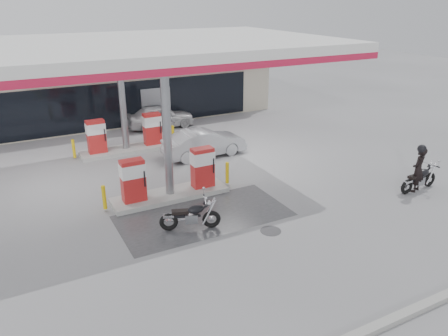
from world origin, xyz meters
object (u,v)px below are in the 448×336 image
at_px(pump_island_far, 126,138).
at_px(attendant, 167,121).
at_px(parked_motorcycle, 191,216).
at_px(parked_car_left, 18,122).
at_px(biker_main, 418,170).
at_px(hatchback_silver, 204,143).
at_px(pump_island_near, 169,180).
at_px(sedan_white, 160,116).
at_px(main_motorcycle, 419,179).

bearing_deg(pump_island_far, attendant, 21.15).
height_order(parked_motorcycle, parked_car_left, parked_car_left).
xyz_separation_m(biker_main, parked_car_left, (-13.35, 16.01, -0.32)).
bearing_deg(parked_motorcycle, pump_island_far, 107.95).
xyz_separation_m(pump_island_far, hatchback_silver, (3.17, -2.40, -0.05)).
bearing_deg(biker_main, hatchback_silver, -74.04).
xyz_separation_m(pump_island_near, sedan_white, (2.97, 9.20, -0.05)).
height_order(main_motorcycle, hatchback_silver, hatchback_silver).
bearing_deg(hatchback_silver, pump_island_far, 51.75).
xyz_separation_m(pump_island_near, parked_motorcycle, (-0.26, -2.64, -0.25)).
bearing_deg(sedan_white, attendant, 172.97).
height_order(biker_main, attendant, attendant).
bearing_deg(pump_island_far, pump_island_near, -90.00).
distance_m(pump_island_near, hatchback_silver, 4.80).
relative_size(hatchback_silver, parked_car_left, 0.98).
height_order(pump_island_far, sedan_white, pump_island_far).
xyz_separation_m(pump_island_far, sedan_white, (2.97, 3.20, -0.05)).
relative_size(pump_island_near, parked_car_left, 1.25).
height_order(pump_island_far, parked_motorcycle, pump_island_far).
bearing_deg(pump_island_near, hatchback_silver, 48.62).
bearing_deg(biker_main, parked_car_left, -70.95).
distance_m(biker_main, sedan_white, 14.46).
relative_size(pump_island_near, pump_island_far, 1.00).
bearing_deg(biker_main, attendant, -81.13).
relative_size(sedan_white, hatchback_silver, 0.97).
distance_m(biker_main, parked_motorcycle, 9.23).
relative_size(sedan_white, parked_car_left, 0.95).
xyz_separation_m(pump_island_far, main_motorcycle, (9.04, -9.99, -0.25)).
relative_size(pump_island_far, attendant, 2.55).
distance_m(biker_main, hatchback_silver, 9.50).
relative_size(sedan_white, attendant, 1.93).
bearing_deg(biker_main, pump_island_near, -45.15).
distance_m(pump_island_near, main_motorcycle, 9.89).
xyz_separation_m(sedan_white, attendant, (-0.39, -2.20, 0.35)).
xyz_separation_m(attendant, parked_car_left, (-7.09, 5.00, -0.41)).
distance_m(main_motorcycle, sedan_white, 14.52).
height_order(pump_island_near, main_motorcycle, pump_island_near).
distance_m(attendant, parked_car_left, 8.68).
relative_size(parked_motorcycle, sedan_white, 0.51).
xyz_separation_m(parked_motorcycle, parked_car_left, (-4.24, 14.64, 0.13)).
bearing_deg(attendant, pump_island_far, 116.54).
relative_size(biker_main, parked_car_left, 0.44).
distance_m(pump_island_near, parked_motorcycle, 2.66).
xyz_separation_m(biker_main, sedan_white, (-5.88, 13.21, -0.25)).
xyz_separation_m(pump_island_near, pump_island_far, (0.00, 6.00, 0.00)).
xyz_separation_m(main_motorcycle, sedan_white, (-6.07, 13.19, 0.20)).
bearing_deg(sedan_white, pump_island_near, 165.07).
relative_size(pump_island_near, hatchback_silver, 1.28).
bearing_deg(pump_island_far, parked_motorcycle, -91.74).
distance_m(pump_island_far, biker_main, 13.36).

